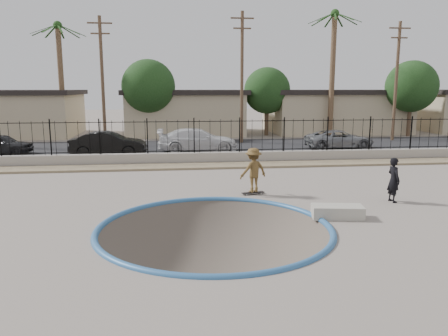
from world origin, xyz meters
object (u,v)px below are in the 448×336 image
skateboard (253,193)px  car_a (1,144)px  car_c (198,140)px  car_b (109,144)px  videographer (394,180)px  car_d (339,139)px  skater (253,173)px  concrete_ledge (337,212)px

skateboard → car_a: car_a is taller
car_c → car_b: bearing=102.6°
skateboard → videographer: videographer is taller
car_a → skateboard: bearing=-126.1°
car_a → car_b: bearing=-98.1°
car_b → car_c: 5.58m
car_d → car_c: bearing=89.6°
skater → car_d: bearing=-145.1°
car_c → car_d: car_c is taller
concrete_ledge → car_d: (6.00, 15.20, 0.47)m
car_b → car_c: car_c is taller
videographer → car_c: (-6.28, 13.31, -0.04)m
car_b → car_d: (14.99, 1.40, -0.10)m
skateboard → car_d: 14.32m
car_c → car_d: bearing=-88.5°
car_b → car_d: 15.06m
skateboard → concrete_ledge: (2.10, -3.40, 0.14)m
car_a → car_d: 21.72m
videographer → car_d: (3.27, 13.51, -0.15)m
skater → car_d: skater is taller
car_a → car_b: (6.73, -1.60, 0.10)m
skateboard → videographer: size_ratio=0.57×
car_b → videographer: bearing=-133.2°
car_d → concrete_ledge: bearing=156.8°
car_b → car_c: size_ratio=0.87×
skater → car_c: bearing=-103.5°
skateboard → car_b: bearing=110.6°
car_a → car_c: 12.18m
concrete_ledge → car_a: car_a is taller
skateboard → concrete_ledge: 4.00m
car_a → concrete_ledge: bearing=-129.2°
concrete_ledge → car_c: (-3.55, 14.99, 0.58)m
skateboard → videographer: (4.83, -1.72, 0.75)m
car_b → concrete_ledge: bearing=-144.2°
skater → skateboard: (0.00, -0.00, -0.80)m
videographer → car_c: bearing=18.4°
videographer → car_b: videographer is taller
skateboard → car_b: 12.50m
car_d → skateboard: bearing=143.9°
skateboard → car_c: bearing=84.2°
skateboard → car_a: bearing=125.7°
concrete_ledge → car_d: car_d is taller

